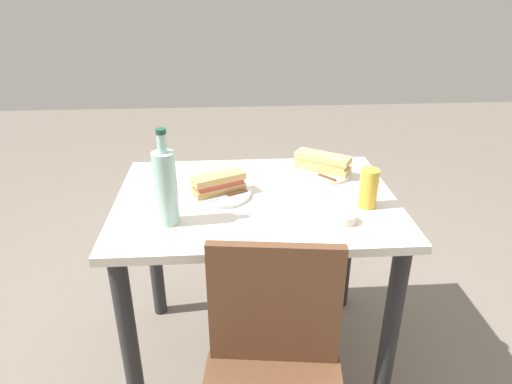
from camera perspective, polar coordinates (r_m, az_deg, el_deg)
ground_plane at (r=2.13m, az=0.00°, el=-19.24°), size 8.00×8.00×0.00m
dining_table at (r=1.74m, az=0.00°, el=-4.64°), size 1.01×0.73×0.76m
chair_far at (r=1.39m, az=2.10°, el=-21.54°), size 0.45×0.45×0.84m
plate_near at (r=1.89m, az=8.13°, el=2.49°), size 0.23×0.23×0.01m
baguette_sandwich_near at (r=1.87m, az=8.20°, el=3.66°), size 0.22×0.18×0.07m
knife_near at (r=1.83m, az=7.79°, el=2.13°), size 0.13×0.14×0.01m
plate_far at (r=1.69m, az=-4.61°, el=-0.18°), size 0.23×0.23×0.01m
baguette_sandwich_far at (r=1.67m, az=-4.66°, el=1.10°), size 0.20×0.15×0.07m
knife_far at (r=1.65m, az=-3.49°, el=-0.46°), size 0.16×0.09×0.01m
water_bottle at (r=1.48m, az=-11.05°, el=0.67°), size 0.07×0.07×0.32m
beer_glass at (r=1.63m, az=13.69°, el=0.45°), size 0.06×0.06×0.14m
olive_bowl at (r=1.54m, az=10.83°, el=-3.12°), size 0.08×0.08×0.03m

